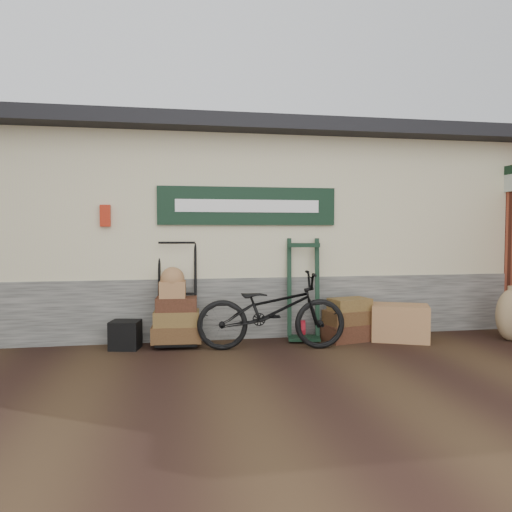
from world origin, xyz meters
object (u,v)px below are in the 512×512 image
Objects in this scene: black_trunk at (125,335)px; wicker_hamper at (400,323)px; green_barrow at (303,289)px; suitcase_stack at (348,319)px; bicycle at (271,306)px; porter_trolley at (177,286)px.

wicker_hamper is at bearing -2.40° from black_trunk.
green_barrow is 1.85× the size of wicker_hamper.
green_barrow is at bearing 167.34° from wicker_hamper.
bicycle is at bearing -165.05° from suitcase_stack.
green_barrow is 3.86× the size of black_trunk.
porter_trolley is 1.37m from bicycle.
green_barrow reaches higher than bicycle.
porter_trolley is 2.05× the size of wicker_hamper.
green_barrow is 0.79m from bicycle.
bicycle is at bearing -19.63° from porter_trolley.
green_barrow is 0.77m from suitcase_stack.
black_trunk is at bearing -164.97° from green_barrow.
suitcase_stack is 1.27m from bicycle.
suitcase_stack is 0.35× the size of bicycle.
porter_trolley is 0.82× the size of bicycle.
bicycle is at bearing -10.44° from black_trunk.
porter_trolley reaches higher than wicker_hamper.
black_trunk is (-3.14, 0.03, -0.12)m from suitcase_stack.
porter_trolley is 4.27× the size of black_trunk.
suitcase_stack is at bearing -0.64° from black_trunk.
wicker_hamper is at bearing -9.71° from suitcase_stack.
porter_trolley reaches higher than suitcase_stack.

